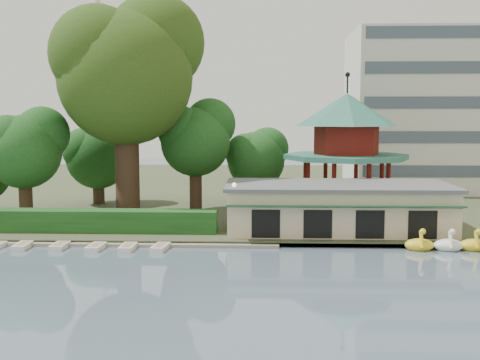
# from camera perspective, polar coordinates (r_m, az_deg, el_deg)

# --- Properties ---
(ground_plane) EXTENTS (220.00, 220.00, 0.00)m
(ground_plane) POSITION_cam_1_polar(r_m,az_deg,el_deg) (29.81, -5.32, -13.40)
(ground_plane) COLOR slate
(ground_plane) RESTS_ON ground
(shore) EXTENTS (220.00, 70.00, 0.40)m
(shore) POSITION_cam_1_polar(r_m,az_deg,el_deg) (80.52, -0.50, -0.78)
(shore) COLOR #424930
(shore) RESTS_ON ground
(embankment) EXTENTS (220.00, 0.60, 0.30)m
(embankment) POSITION_cam_1_polar(r_m,az_deg,el_deg) (46.34, -2.52, -6.06)
(embankment) COLOR gray
(embankment) RESTS_ON ground
(dock) EXTENTS (34.00, 1.60, 0.24)m
(dock) POSITION_cam_1_polar(r_m,az_deg,el_deg) (48.72, -16.81, -5.75)
(dock) COLOR gray
(dock) RESTS_ON ground
(boathouse) EXTENTS (18.60, 9.39, 3.90)m
(boathouse) POSITION_cam_1_polar(r_m,az_deg,el_deg) (50.77, 9.24, -2.51)
(boathouse) COLOR beige
(boathouse) RESTS_ON shore
(pavilion) EXTENTS (12.40, 12.40, 13.50)m
(pavilion) POSITION_cam_1_polar(r_m,az_deg,el_deg) (60.45, 10.05, 3.74)
(pavilion) COLOR beige
(pavilion) RESTS_ON shore
(broadcast_tower) EXTENTS (8.00, 8.00, 96.00)m
(broadcast_tower) POSITION_cam_1_polar(r_m,az_deg,el_deg) (175.60, -13.33, 13.90)
(broadcast_tower) COLOR silver
(broadcast_tower) RESTS_ON ground
(hedge) EXTENTS (30.00, 2.00, 1.80)m
(hedge) POSITION_cam_1_polar(r_m,az_deg,el_deg) (52.56, -18.78, -3.64)
(hedge) COLOR #1F521D
(hedge) RESTS_ON shore
(lamp_post) EXTENTS (0.36, 0.36, 4.28)m
(lamp_post) POSITION_cam_1_polar(r_m,az_deg,el_deg) (47.35, -0.56, -1.86)
(lamp_post) COLOR black
(lamp_post) RESTS_ON shore
(big_tree) EXTENTS (13.76, 12.83, 21.05)m
(big_tree) POSITION_cam_1_polar(r_m,az_deg,el_deg) (57.60, -10.62, 10.57)
(big_tree) COLOR #3A281C
(big_tree) RESTS_ON shore
(small_trees) EXTENTS (39.20, 16.96, 11.27)m
(small_trees) POSITION_cam_1_polar(r_m,az_deg,el_deg) (61.74, -12.94, 2.69)
(small_trees) COLOR #3A281C
(small_trees) RESTS_ON shore
(moored_rowboats) EXTENTS (24.32, 2.78, 0.36)m
(moored_rowboats) POSITION_cam_1_polar(r_m,az_deg,el_deg) (48.61, -21.06, -5.85)
(moored_rowboats) COLOR silver
(moored_rowboats) RESTS_ON ground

